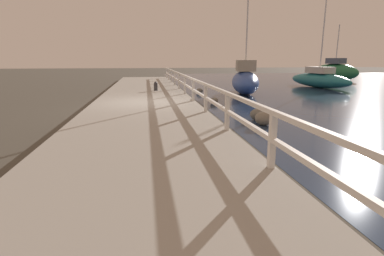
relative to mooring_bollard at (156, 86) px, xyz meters
name	(u,v)px	position (x,y,z in m)	size (l,w,h in m)	color
ground_plane	(145,109)	(-0.61, -4.54, -0.54)	(120.00, 120.00, 0.00)	#4C473D
dock_walkway	(145,105)	(-0.61, -4.54, -0.39)	(4.24, 36.00, 0.29)	#9E998E
railing	(193,86)	(1.42, -4.54, 0.40)	(0.10, 32.50, 0.95)	white
boulder_near_dock	(264,118)	(3.04, -8.33, -0.32)	(0.57, 0.51, 0.43)	slate
boulder_upstream	(200,91)	(2.65, 0.75, -0.38)	(0.41, 0.37, 0.31)	#666056
boulder_far_strip	(214,101)	(2.56, -3.55, -0.39)	(0.38, 0.34, 0.28)	#666056
boulder_water_edge	(258,115)	(3.13, -7.58, -0.34)	(0.53, 0.48, 0.40)	#666056
mooring_bollard	(156,86)	(0.00, 0.00, 0.00)	(0.21, 0.21, 0.50)	#333338
sailboat_green	(335,71)	(17.30, 9.56, 0.34)	(2.89, 5.22, 5.13)	#236B42
sailboat_blue	(245,80)	(5.28, 0.22, 0.25)	(2.67, 5.51, 8.30)	#2D4C9E
sailboat_teal	(319,79)	(11.85, 3.22, 0.06)	(2.29, 6.14, 6.25)	#1E707A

